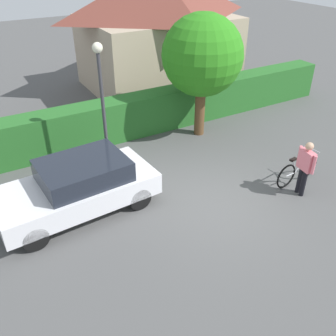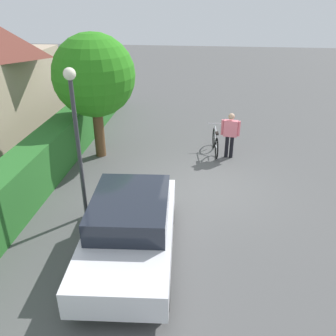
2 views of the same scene
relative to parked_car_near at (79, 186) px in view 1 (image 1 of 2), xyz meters
name	(u,v)px [view 1 (image 1 of 2)]	position (x,y,z in m)	size (l,w,h in m)	color
ground_plane	(217,204)	(3.23, -1.60, -0.73)	(60.00, 60.00, 0.00)	#4F4F4F
hedge_row	(136,115)	(3.23, 3.32, -0.02)	(16.89, 0.90, 1.42)	#276526
house_distant	(158,28)	(6.42, 7.55, 1.91)	(6.73, 5.09, 5.16)	tan
parked_car_near	(79,186)	(0.00, 0.00, 0.00)	(4.12, 2.10, 1.40)	silver
bicycle	(298,170)	(5.86, -1.89, -0.33)	(1.73, 0.50, 0.95)	black
person_rider	(305,165)	(5.51, -2.37, 0.20)	(0.26, 0.65, 1.61)	black
street_lamp	(102,92)	(1.37, 1.48, 1.78)	(0.28, 0.28, 3.84)	#38383D
tree_kerbside	(202,56)	(5.17, 2.17, 2.08)	(2.70, 2.70, 4.19)	brown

